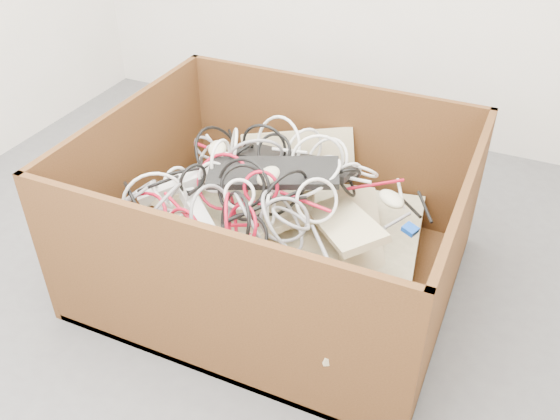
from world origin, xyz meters
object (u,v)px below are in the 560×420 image
at_px(power_strip_left, 177,184).
at_px(cardboard_box, 273,245).
at_px(power_strip_right, 200,216).
at_px(vga_plug, 410,229).

bearing_deg(power_strip_left, cardboard_box, -30.36).
distance_m(cardboard_box, power_strip_right, 0.31).
xyz_separation_m(power_strip_left, power_strip_right, (0.15, -0.10, -0.04)).
xyz_separation_m(cardboard_box, power_strip_left, (-0.36, -0.06, 0.21)).
xyz_separation_m(power_strip_left, vga_plug, (0.84, 0.06, 0.02)).
bearing_deg(power_strip_left, vga_plug, -35.66).
distance_m(cardboard_box, power_strip_left, 0.42).
distance_m(power_strip_left, power_strip_right, 0.18).
distance_m(power_strip_left, vga_plug, 0.85).
bearing_deg(power_strip_right, power_strip_left, -174.34).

